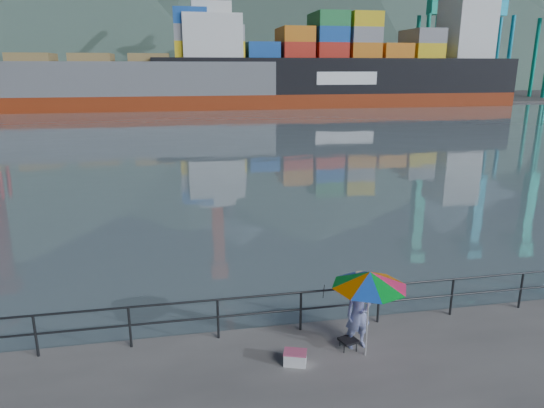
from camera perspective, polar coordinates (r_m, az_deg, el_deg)
The scene contains 12 objects.
harbor_water at distance 138.70m, azimuth -10.40°, elevation 12.99°, with size 500.00×280.00×0.00m, color slate.
far_dock at distance 102.41m, azimuth -4.37°, elevation 12.29°, with size 200.00×40.00×0.40m, color #514F4C.
guardrail at distance 11.83m, azimuth -1.42°, elevation -12.84°, with size 22.00×0.06×1.03m.
port_cranes at distance 98.64m, azimuth 9.20°, elevation 21.32°, with size 116.00×28.00×38.40m.
container_stacks at distance 109.20m, azimuth 9.64°, elevation 13.95°, with size 58.00×8.40×7.80m.
fisherman at distance 11.38m, azimuth 10.14°, elevation -12.52°, with size 0.61×0.40×1.68m, color navy.
beach_umbrella at distance 10.65m, azimuth 11.43°, elevation -8.67°, with size 1.75×1.75×2.01m.
folding_stool at distance 11.60m, azimuth 8.95°, elevation -15.92°, with size 0.47×0.47×0.24m.
cooler_bag at distance 10.98m, azimuth 2.74°, elevation -17.69°, with size 0.47×0.32×0.27m, color white.
fishing_rod at distance 12.52m, azimuth 5.97°, elevation -13.94°, with size 0.02×0.02×1.94m, color black.
bulk_carrier at distance 80.93m, azimuth -17.79°, elevation 13.60°, with size 52.44×9.08×14.50m.
container_ship at distance 85.92m, azimuth 8.77°, elevation 15.38°, with size 60.68×10.11×18.10m.
Camera 1 is at (-1.67, -8.55, 6.19)m, focal length 32.00 mm.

